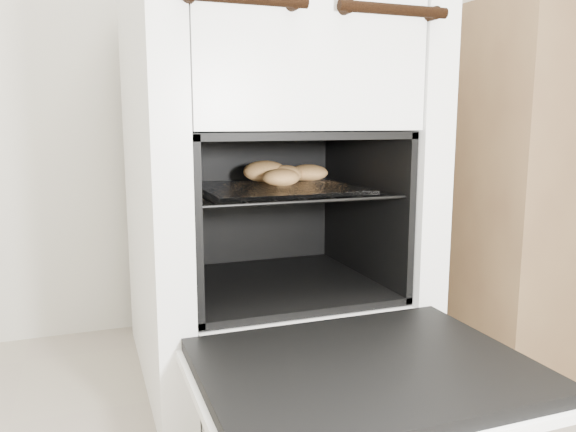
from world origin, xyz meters
The scene contains 6 objects.
stove centered at (-0.04, 1.14, 0.49)m, with size 0.65×0.73×1.00m.
oven_door centered at (-0.04, 0.59, 0.22)m, with size 0.59×0.46×0.04m.
oven_rack centered at (-0.04, 1.06, 0.49)m, with size 0.48×0.46×0.01m.
foil_sheet centered at (-0.04, 1.04, 0.49)m, with size 0.37×0.33×0.01m, color white.
baked_rolls centered at (0.00, 1.12, 0.52)m, with size 0.26×0.22×0.06m.
counter centered at (0.92, 1.09, 0.47)m, with size 0.95×0.63×0.95m, color brown.
Camera 1 is at (-0.48, -0.23, 0.65)m, focal length 35.00 mm.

